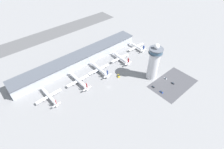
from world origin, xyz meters
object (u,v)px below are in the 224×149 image
airplane_gate_delta (121,58)px  car_yellow_taxi (161,92)px  service_truck_catering (96,71)px  car_grey_coupe (165,78)px  airplane_gate_charlie (99,69)px  car_red_hatchback (153,87)px  car_blue_compact (173,83)px  control_tower (154,62)px  airplane_gate_bravo (78,81)px  service_truck_fuel (119,76)px  airplane_gate_echo (137,47)px  airplane_gate_alpha (49,96)px

airplane_gate_delta → car_yellow_taxi: (-7.51, -85.97, -4.19)m
service_truck_catering → car_grey_coupe: 100.87m
airplane_gate_charlie → car_red_hatchback: bearing=-64.7°
car_blue_compact → control_tower: bearing=113.1°
car_grey_coupe → car_blue_compact: car_grey_coupe is taller
car_grey_coupe → car_yellow_taxi: car_yellow_taxi is taller
airplane_gate_bravo → service_truck_fuel: size_ratio=6.52×
airplane_gate_bravo → service_truck_catering: airplane_gate_bravo is taller
service_truck_fuel → car_grey_coupe: 66.29m
airplane_gate_echo → service_truck_catering: size_ratio=4.12×
airplane_gate_alpha → car_blue_compact: 163.81m
airplane_gate_delta → car_red_hatchback: (-8.05, -72.89, -4.26)m
car_grey_coupe → airplane_gate_delta: bearing=103.9°
car_yellow_taxi → airplane_gate_echo: bearing=60.8°
airplane_gate_bravo → airplane_gate_charlie: (36.43, 0.63, 0.38)m
airplane_gate_delta → car_red_hatchback: size_ratio=9.08×
airplane_gate_delta → car_blue_compact: 87.99m
control_tower → airplane_gate_charlie: 78.32m
control_tower → airplane_gate_bravo: control_tower is taller
airplane_gate_echo → car_yellow_taxi: 105.85m
airplane_gate_delta → service_truck_catering: size_ratio=4.44×
control_tower → car_blue_compact: bearing=-66.9°
service_truck_catering → service_truck_fuel: (18.15, -30.20, 0.16)m
control_tower → car_yellow_taxi: size_ratio=11.49×
airplane_gate_charlie → car_grey_coupe: size_ratio=10.13×
car_yellow_taxi → car_grey_coupe: bearing=25.7°
car_grey_coupe → airplane_gate_bravo: bearing=143.0°
control_tower → airplane_gate_alpha: control_tower is taller
airplane_gate_charlie → service_truck_fuel: bearing=-62.0°
car_blue_compact → car_red_hatchback: bearing=152.8°
service_truck_catering → car_yellow_taxi: 97.83m
airplane_gate_charlie → airplane_gate_echo: airplane_gate_charlie is taller
car_grey_coupe → car_yellow_taxi: size_ratio=0.85×
control_tower → airplane_gate_echo: (38.62, 64.05, -21.74)m
airplane_gate_bravo → car_blue_compact: bearing=-41.5°
airplane_gate_echo → service_truck_catering: (-90.76, -2.61, -3.56)m
airplane_gate_charlie → airplane_gate_delta: airplane_gate_charlie is taller
airplane_gate_delta → service_truck_catering: bearing=175.4°
car_blue_compact → service_truck_fuel: bearing=127.7°
control_tower → airplane_gate_alpha: (-127.64, 56.97, -21.71)m
airplane_gate_charlie → airplane_gate_bravo: bearing=-179.0°
airplane_gate_bravo → airplane_gate_charlie: bearing=1.0°
airplane_gate_echo → car_grey_coupe: size_ratio=8.74×
airplane_gate_bravo → service_truck_fuel: airplane_gate_bravo is taller
airplane_gate_alpha → airplane_gate_charlie: (79.48, 0.95, 0.31)m
airplane_gate_charlie → service_truck_catering: bearing=138.6°
control_tower → car_grey_coupe: 32.65m
airplane_gate_charlie → service_truck_fuel: airplane_gate_charlie is taller
airplane_gate_bravo → car_red_hatchback: 101.53m
control_tower → airplane_gate_delta: bearing=95.5°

